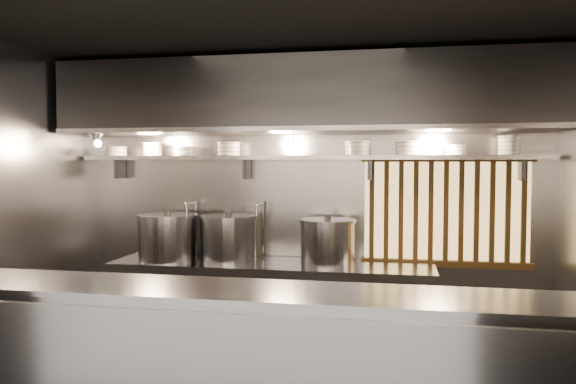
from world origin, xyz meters
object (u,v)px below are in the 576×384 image
(pendant_bulb, at_px, (293,149))
(stock_pot_right, at_px, (328,242))
(stock_pot_left, at_px, (168,237))
(stock_pot_mid, at_px, (229,238))
(heat_lamp, at_px, (96,137))

(pendant_bulb, height_order, stock_pot_right, pendant_bulb)
(stock_pot_left, xyz_separation_m, stock_pot_mid, (0.58, 0.08, -0.00))
(heat_lamp, bearing_deg, stock_pot_left, 21.37)
(heat_lamp, bearing_deg, pendant_bulb, 11.00)
(heat_lamp, relative_size, pendant_bulb, 1.87)
(stock_pot_right, bearing_deg, heat_lamp, -172.40)
(stock_pot_mid, xyz_separation_m, stock_pot_right, (0.95, -0.03, -0.01))
(pendant_bulb, xyz_separation_m, stock_pot_mid, (-0.62, -0.03, -0.84))
(pendant_bulb, bearing_deg, stock_pot_mid, -176.79)
(stock_pot_mid, bearing_deg, stock_pot_left, -172.08)
(pendant_bulb, height_order, stock_pot_left, pendant_bulb)
(pendant_bulb, relative_size, stock_pot_mid, 0.27)
(stock_pot_left, bearing_deg, pendant_bulb, 5.50)
(stock_pot_right, bearing_deg, pendant_bulb, 168.95)
(pendant_bulb, bearing_deg, heat_lamp, -169.00)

